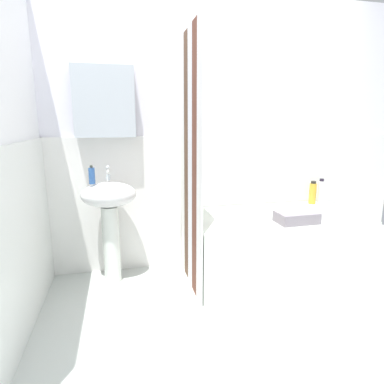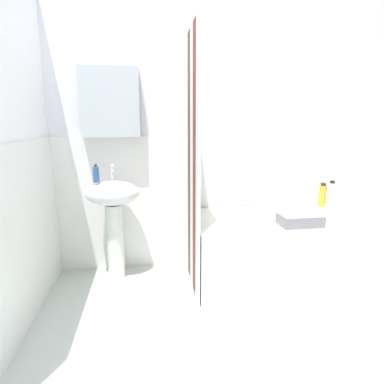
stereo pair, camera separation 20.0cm
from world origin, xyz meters
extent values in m
cube|color=silver|center=(0.00, 0.00, -0.02)|extent=(4.80, 5.60, 0.04)
cube|color=white|center=(0.00, 1.27, 1.20)|extent=(3.60, 0.05, 2.40)
cube|color=white|center=(0.00, 1.24, 0.60)|extent=(3.60, 0.02, 1.20)
cube|color=silver|center=(-1.03, 1.18, 1.48)|extent=(0.48, 0.12, 0.56)
cube|color=silver|center=(-1.54, 0.34, 0.60)|extent=(0.02, 1.81, 1.20)
cylinder|color=silver|center=(-1.03, 1.03, 0.32)|extent=(0.14, 0.14, 0.65)
ellipsoid|color=silver|center=(-1.03, 1.03, 0.75)|extent=(0.44, 0.34, 0.20)
cylinder|color=silver|center=(-1.03, 1.13, 0.87)|extent=(0.03, 0.03, 0.05)
cylinder|color=silver|center=(-1.03, 1.08, 0.93)|extent=(0.02, 0.10, 0.02)
sphere|color=silver|center=(-1.03, 1.13, 0.96)|extent=(0.03, 0.03, 0.03)
cylinder|color=#2D559A|center=(-1.15, 1.00, 0.91)|extent=(0.05, 0.05, 0.13)
sphere|color=#292C24|center=(-1.15, 1.00, 0.99)|extent=(0.02, 0.02, 0.02)
cube|color=white|center=(0.35, 0.84, 0.27)|extent=(1.45, 0.75, 0.55)
cube|color=white|center=(-0.39, 0.54, 1.00)|extent=(0.01, 0.15, 2.00)
cube|color=brown|center=(-0.39, 0.69, 1.00)|extent=(0.01, 0.15, 2.00)
cube|color=white|center=(-0.39, 0.84, 1.00)|extent=(0.01, 0.15, 2.00)
cube|color=brown|center=(-0.39, 0.99, 1.00)|extent=(0.01, 0.15, 2.00)
cube|color=white|center=(-0.39, 1.14, 1.00)|extent=(0.01, 0.15, 2.00)
cylinder|color=white|center=(0.97, 1.15, 0.65)|extent=(0.06, 0.06, 0.21)
cylinder|color=#231C2B|center=(0.97, 1.15, 0.77)|extent=(0.04, 0.04, 0.02)
cylinder|color=gold|center=(0.87, 1.12, 0.65)|extent=(0.07, 0.07, 0.20)
cylinder|color=#262522|center=(0.87, 1.12, 0.76)|extent=(0.05, 0.05, 0.02)
cube|color=gray|center=(0.41, 0.61, 0.59)|extent=(0.32, 0.21, 0.09)
camera|label=1|loc=(-0.93, -1.61, 1.33)|focal=30.55mm
camera|label=2|loc=(-0.73, -1.65, 1.33)|focal=30.55mm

